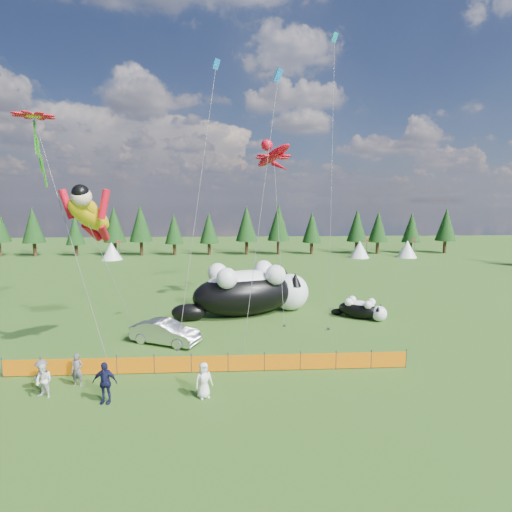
{
  "coord_description": "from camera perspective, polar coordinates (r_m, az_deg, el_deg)",
  "views": [
    {
      "loc": [
        1.36,
        -23.91,
        9.36
      ],
      "look_at": [
        2.93,
        4.0,
        5.46
      ],
      "focal_mm": 28.0,
      "sensor_mm": 36.0,
      "label": 1
    }
  ],
  "objects": [
    {
      "name": "gecko_kite",
      "position": [
        36.12,
        2.49,
        14.13
      ],
      "size": [
        6.11,
        10.67,
        15.27
      ],
      "color": "red",
      "rests_on": "ground"
    },
    {
      "name": "spectator_b",
      "position": [
        22.33,
        -28.06,
        -15.48
      ],
      "size": [
        0.92,
        0.72,
        1.66
      ],
      "primitive_type": "imported",
      "rotation": [
        0.0,
        0.0,
        -0.34
      ],
      "color": "white",
      "rests_on": "ground"
    },
    {
      "name": "spectator_a",
      "position": [
        22.85,
        -24.19,
        -14.64
      ],
      "size": [
        0.65,
        0.46,
        1.7
      ],
      "primitive_type": "imported",
      "rotation": [
        0.0,
        0.0,
        -0.08
      ],
      "color": "#535357",
      "rests_on": "ground"
    },
    {
      "name": "spectator_c",
      "position": [
        20.62,
        -20.79,
        -16.55
      ],
      "size": [
        1.21,
        0.7,
        1.97
      ],
      "primitive_type": "imported",
      "rotation": [
        0.0,
        0.0,
        -0.09
      ],
      "color": "#131436",
      "rests_on": "ground"
    },
    {
      "name": "spectator_d",
      "position": [
        22.98,
        -28.26,
        -14.85
      ],
      "size": [
        1.19,
        0.94,
        1.64
      ],
      "primitive_type": "imported",
      "rotation": [
        0.0,
        0.0,
        -0.43
      ],
      "color": "#535357",
      "rests_on": "ground"
    },
    {
      "name": "diamond_kite_a",
      "position": [
        31.9,
        -5.98,
        23.84
      ],
      "size": [
        2.85,
        7.34,
        20.54
      ],
      "color": "blue",
      "rests_on": "ground"
    },
    {
      "name": "car",
      "position": [
        27.36,
        -12.84,
        -10.56
      ],
      "size": [
        4.91,
        3.35,
        1.53
      ],
      "primitive_type": "imported",
      "rotation": [
        0.0,
        0.0,
        1.16
      ],
      "color": "silver",
      "rests_on": "ground"
    },
    {
      "name": "cat_large",
      "position": [
        32.99,
        -0.72,
        -4.92
      ],
      "size": [
        11.43,
        6.64,
        4.24
      ],
      "rotation": [
        0.0,
        0.0,
        0.32
      ],
      "color": "black",
      "rests_on": "ground"
    },
    {
      "name": "superhero_kite",
      "position": [
        25.65,
        -22.66,
        5.38
      ],
      "size": [
        4.93,
        5.36,
        10.72
      ],
      "color": "gold",
      "rests_on": "ground"
    },
    {
      "name": "festival_tents",
      "position": [
        65.12,
        5.32,
        0.89
      ],
      "size": [
        50.0,
        3.2,
        2.8
      ],
      "primitive_type": null,
      "color": "white",
      "rests_on": "ground"
    },
    {
      "name": "diamond_kite_b",
      "position": [
        36.5,
        11.12,
        26.32
      ],
      "size": [
        2.01,
        6.82,
        23.52
      ],
      "color": "#0D92A2",
      "rests_on": "ground"
    },
    {
      "name": "diamond_kite_c",
      "position": [
        25.4,
        2.95,
        22.64
      ],
      "size": [
        2.75,
        3.12,
        17.43
      ],
      "color": "blue",
      "rests_on": "ground"
    },
    {
      "name": "cat_small",
      "position": [
        33.17,
        14.85,
        -7.32
      ],
      "size": [
        3.97,
        3.22,
        1.63
      ],
      "rotation": [
        0.0,
        0.0,
        -0.6
      ],
      "color": "black",
      "rests_on": "ground"
    },
    {
      "name": "ground",
      "position": [
        25.71,
        -6.2,
        -13.45
      ],
      "size": [
        160.0,
        160.0,
        0.0
      ],
      "primitive_type": "plane",
      "color": "#0D3309",
      "rests_on": "ground"
    },
    {
      "name": "tree_line",
      "position": [
        69.13,
        -4.35,
        3.47
      ],
      "size": [
        90.0,
        4.0,
        8.0
      ],
      "primitive_type": null,
      "color": "black",
      "rests_on": "ground"
    },
    {
      "name": "safety_fence",
      "position": [
        22.75,
        -6.62,
        -15.02
      ],
      "size": [
        22.06,
        0.06,
        1.1
      ],
      "color": "#262626",
      "rests_on": "ground"
    },
    {
      "name": "flower_kite",
      "position": [
        28.15,
        -29.13,
        16.76
      ],
      "size": [
        6.09,
        4.74,
        15.28
      ],
      "color": "red",
      "rests_on": "ground"
    },
    {
      "name": "spectator_e",
      "position": [
        20.04,
        -7.46,
        -17.2
      ],
      "size": [
        1.0,
        0.85,
        1.73
      ],
      "primitive_type": "imported",
      "rotation": [
        0.0,
        0.0,
        0.42
      ],
      "color": "white",
      "rests_on": "ground"
    }
  ]
}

